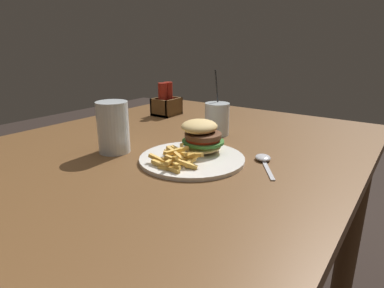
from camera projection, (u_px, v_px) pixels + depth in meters
dining_table at (176, 187)px, 1.01m from camera, size 1.27×1.03×0.78m
meal_plate_near at (196, 147)px, 0.84m from camera, size 0.27×0.27×0.10m
beer_glass at (113, 129)px, 0.88m from camera, size 0.09×0.09×0.14m
juice_glass at (217, 120)px, 1.06m from camera, size 0.08×0.08×0.21m
spoon at (263, 159)px, 0.83m from camera, size 0.15×0.11×0.01m
condiment_caddy at (166, 103)px, 1.35m from camera, size 0.11×0.09×0.14m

